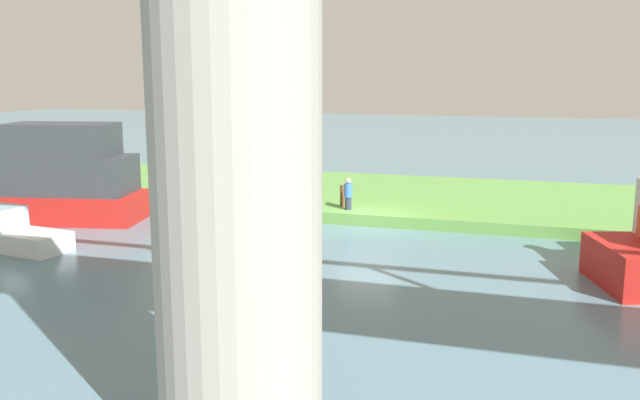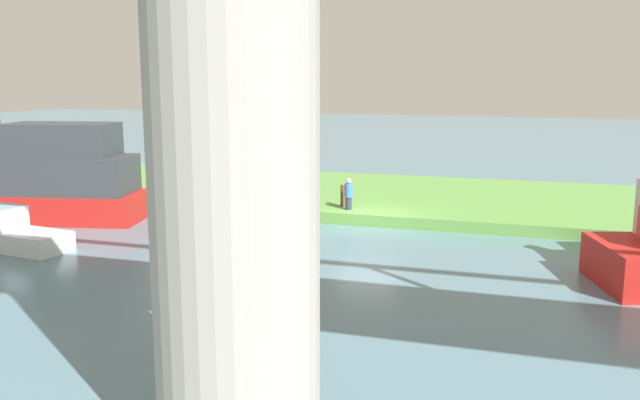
{
  "view_description": "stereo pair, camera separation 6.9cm",
  "coord_description": "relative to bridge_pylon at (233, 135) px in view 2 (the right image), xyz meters",
  "views": [
    {
      "loc": [
        -6.66,
        27.59,
        6.37
      ],
      "look_at": [
        0.53,
        5.0,
        2.0
      ],
      "focal_mm": 38.43,
      "sensor_mm": 36.0,
      "label": 1
    },
    {
      "loc": [
        -6.73,
        27.57,
        6.37
      ],
      "look_at": [
        0.53,
        5.0,
        2.0
      ],
      "focal_mm": 38.43,
      "sensor_mm": 36.0,
      "label": 2
    }
  ],
  "objects": [
    {
      "name": "motorboat_white",
      "position": [
        5.64,
        -12.48,
        -4.9
      ],
      "size": [
        4.49,
        2.07,
        1.45
      ],
      "color": "#99999E",
      "rests_on": "ground"
    },
    {
      "name": "bridge_pylon",
      "position": [
        0.0,
        0.0,
        0.0
      ],
      "size": [
        2.77,
        2.77,
        10.83
      ],
      "primitive_type": "cylinder",
      "color": "#9E998E",
      "rests_on": "ground"
    },
    {
      "name": "person_on_bank",
      "position": [
        3.2,
        -18.56,
        -4.21
      ],
      "size": [
        0.38,
        0.38,
        1.39
      ],
      "color": "#2D334C",
      "rests_on": "grassy_bank"
    },
    {
      "name": "motorboat_red",
      "position": [
        15.99,
        -14.7,
        -3.67
      ],
      "size": [
        9.62,
        4.93,
        4.69
      ],
      "color": "red",
      "rests_on": "ground"
    },
    {
      "name": "mooring_post",
      "position": [
        3.64,
        -19.18,
        -4.43
      ],
      "size": [
        0.2,
        0.2,
        0.97
      ],
      "primitive_type": "cylinder",
      "color": "brown",
      "rests_on": "grassy_bank"
    },
    {
      "name": "grassy_bank",
      "position": [
        2.08,
        -23.62,
        -5.16
      ],
      "size": [
        80.0,
        12.0,
        0.5
      ],
      "primitive_type": "cube",
      "color": "#5B9342",
      "rests_on": "ground"
    },
    {
      "name": "houseboat_blue",
      "position": [
        13.9,
        -10.05,
        -4.86
      ],
      "size": [
        4.79,
        2.24,
        1.54
      ],
      "color": "white",
      "rests_on": "ground"
    },
    {
      "name": "ground_plane",
      "position": [
        2.08,
        -17.62,
        -5.41
      ],
      "size": [
        160.0,
        160.0,
        0.0
      ],
      "primitive_type": "plane",
      "color": "slate"
    }
  ]
}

